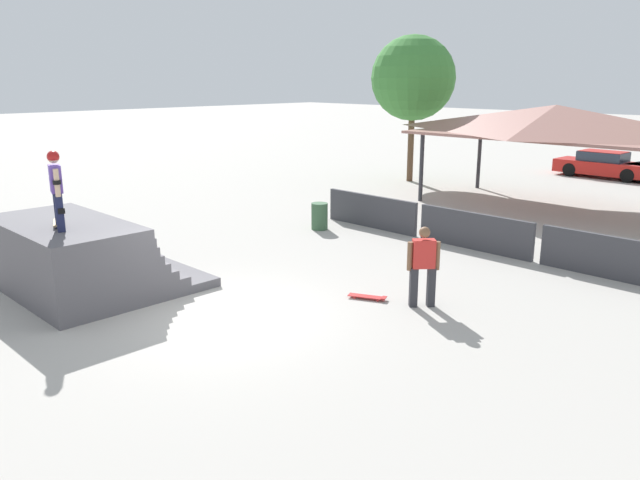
{
  "coord_description": "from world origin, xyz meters",
  "views": [
    {
      "loc": [
        9.85,
        -6.92,
        4.71
      ],
      "look_at": [
        -0.46,
        3.37,
        0.9
      ],
      "focal_mm": 35.0,
      "sensor_mm": 36.0,
      "label": 1
    }
  ],
  "objects": [
    {
      "name": "skateboard_on_deck",
      "position": [
        -3.28,
        -1.72,
        1.7
      ],
      "size": [
        0.84,
        0.51,
        0.09
      ],
      "rotation": [
        0.0,
        0.0,
        -0.4
      ],
      "color": "silver",
      "rests_on": "quarter_pipe_ramp"
    },
    {
      "name": "parked_car_red",
      "position": [
        -1.72,
        24.04,
        0.6
      ],
      "size": [
        4.52,
        1.72,
        1.27
      ],
      "rotation": [
        0.0,
        0.0,
        -0.01
      ],
      "color": "red",
      "rests_on": "ground"
    },
    {
      "name": "bystander_walking",
      "position": [
        2.56,
        3.41,
        0.96
      ],
      "size": [
        0.54,
        0.59,
        1.73
      ],
      "rotation": [
        0.0,
        0.0,
        3.99
      ],
      "color": "#2D2D33",
      "rests_on": "ground"
    },
    {
      "name": "quarter_pipe_ramp",
      "position": [
        -3.54,
        -1.25,
        0.74
      ],
      "size": [
        4.03,
        3.78,
        1.64
      ],
      "color": "#565459",
      "rests_on": "ground"
    },
    {
      "name": "trash_bin",
      "position": [
        -3.89,
        6.77,
        0.42
      ],
      "size": [
        0.52,
        0.52,
        0.85
      ],
      "primitive_type": "cylinder",
      "color": "#385B3D",
      "rests_on": "ground"
    },
    {
      "name": "skater_on_deck",
      "position": [
        -2.86,
        -1.85,
        2.58
      ],
      "size": [
        0.71,
        0.36,
        1.64
      ],
      "rotation": [
        0.0,
        0.0,
        -0.31
      ],
      "color": "#1E2347",
      "rests_on": "quarter_pipe_ramp"
    },
    {
      "name": "skateboard_on_ground",
      "position": [
        1.49,
        2.93,
        0.06
      ],
      "size": [
        0.85,
        0.54,
        0.09
      ],
      "rotation": [
        0.0,
        0.0,
        0.44
      ],
      "color": "red",
      "rests_on": "ground"
    },
    {
      "name": "barrier_fence",
      "position": [
        0.89,
        8.15,
        0.53
      ],
      "size": [
        11.15,
        0.12,
        1.05
      ],
      "color": "#3D3D42",
      "rests_on": "ground"
    },
    {
      "name": "ground_plane",
      "position": [
        0.0,
        0.0,
        0.0
      ],
      "size": [
        160.0,
        160.0,
        0.0
      ],
      "primitive_type": "plane",
      "color": "#ADA8A0"
    },
    {
      "name": "tree_beside_pavilion",
      "position": [
        -7.71,
        16.54,
        4.67
      ],
      "size": [
        3.8,
        3.8,
        6.58
      ],
      "color": "brown",
      "rests_on": "ground"
    },
    {
      "name": "pavilion_shelter",
      "position": [
        -0.23,
        15.05,
        3.18
      ],
      "size": [
        9.95,
        4.96,
        3.77
      ],
      "color": "#2D2D33",
      "rests_on": "ground"
    }
  ]
}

